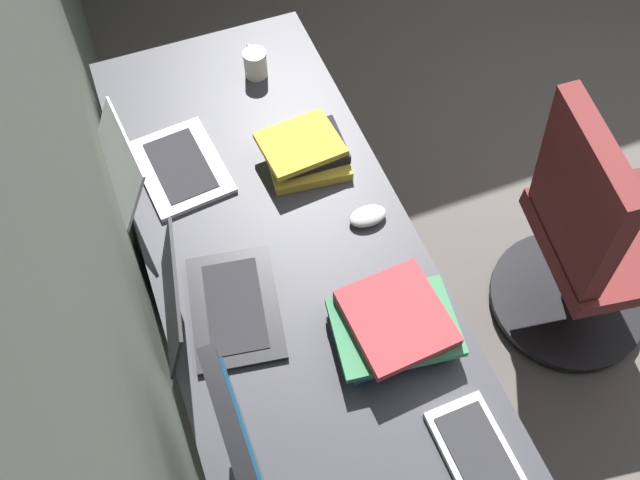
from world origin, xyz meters
The scene contains 10 objects.
wall_back centered at (0.00, 2.07, 1.30)m, with size 5.31×0.10×2.60m, color slate.
desk centered at (-0.16, 1.65, 0.66)m, with size 1.99×0.69×0.73m.
drawer_pedestal centered at (0.12, 1.67, 0.35)m, with size 0.40×0.51×0.69m.
laptop_leftmost centered at (0.32, 1.89, 0.78)m, with size 0.33×0.35×0.20m.
laptop_left centered at (-0.13, 1.87, 0.78)m, with size 0.36×0.33×0.21m.
mouse_main centered at (-0.02, 1.41, 0.75)m, with size 0.06×0.10×0.03m, color silver.
book_stack_near centered at (-0.35, 1.48, 0.78)m, with size 0.26×0.31×0.09m.
book_stack_far centered at (0.23, 1.49, 0.77)m, with size 0.24×0.25×0.08m.
coffee_mug centered at (0.61, 1.51, 0.77)m, with size 0.11×0.07×0.09m.
office_chair centered at (-0.20, 0.71, 0.46)m, with size 0.56×0.58×0.97m.
Camera 1 is at (-0.85, 1.87, 2.16)m, focal length 35.82 mm.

